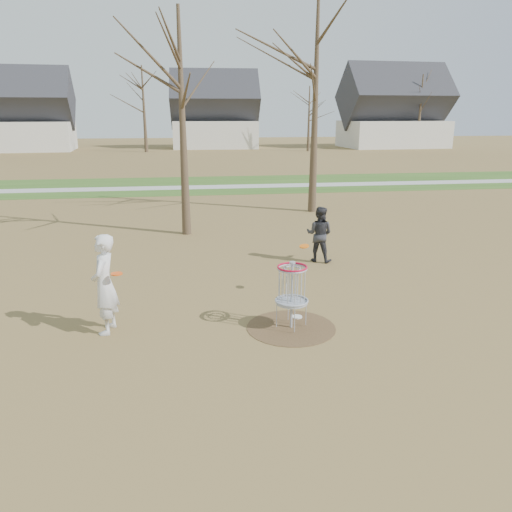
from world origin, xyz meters
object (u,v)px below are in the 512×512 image
(player_throwing, at_px, (319,234))
(disc_golf_basket, at_px, (292,285))
(disc_grounded, at_px, (297,317))
(player_standing, at_px, (104,284))

(player_throwing, relative_size, disc_golf_basket, 1.19)
(player_throwing, relative_size, disc_grounded, 7.33)
(disc_grounded, height_order, disc_golf_basket, disc_golf_basket)
(player_standing, bearing_deg, disc_grounded, 100.33)
(disc_grounded, relative_size, disc_golf_basket, 0.16)
(player_standing, distance_m, disc_golf_basket, 3.64)
(player_throwing, distance_m, disc_grounded, 4.38)
(player_throwing, height_order, disc_grounded, player_throwing)
(player_throwing, bearing_deg, disc_grounded, 98.79)
(player_throwing, height_order, disc_golf_basket, player_throwing)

